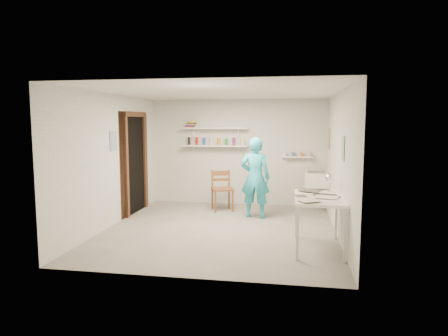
% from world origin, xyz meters
% --- Properties ---
extents(floor, '(4.00, 4.50, 0.02)m').
position_xyz_m(floor, '(0.00, 0.00, -0.01)').
color(floor, slate).
rests_on(floor, ground).
extents(ceiling, '(4.00, 4.50, 0.02)m').
position_xyz_m(ceiling, '(0.00, 0.00, 2.41)').
color(ceiling, silver).
rests_on(ceiling, wall_back).
extents(wall_back, '(4.00, 0.02, 2.40)m').
position_xyz_m(wall_back, '(0.00, 2.26, 1.20)').
color(wall_back, silver).
rests_on(wall_back, ground).
extents(wall_front, '(4.00, 0.02, 2.40)m').
position_xyz_m(wall_front, '(0.00, -2.26, 1.20)').
color(wall_front, silver).
rests_on(wall_front, ground).
extents(wall_left, '(0.02, 4.50, 2.40)m').
position_xyz_m(wall_left, '(-2.01, 0.00, 1.20)').
color(wall_left, silver).
rests_on(wall_left, ground).
extents(wall_right, '(0.02, 4.50, 2.40)m').
position_xyz_m(wall_right, '(2.01, 0.00, 1.20)').
color(wall_right, silver).
rests_on(wall_right, ground).
extents(doorway_recess, '(0.02, 0.90, 2.00)m').
position_xyz_m(doorway_recess, '(-1.99, 1.05, 1.00)').
color(doorway_recess, black).
rests_on(doorway_recess, wall_left).
extents(corridor_box, '(1.40, 1.50, 2.10)m').
position_xyz_m(corridor_box, '(-2.70, 1.05, 1.05)').
color(corridor_box, brown).
rests_on(corridor_box, ground).
extents(door_lintel, '(0.06, 1.05, 0.10)m').
position_xyz_m(door_lintel, '(-1.97, 1.05, 2.05)').
color(door_lintel, brown).
rests_on(door_lintel, wall_left).
extents(door_jamb_near, '(0.06, 0.10, 2.00)m').
position_xyz_m(door_jamb_near, '(-1.97, 0.55, 1.00)').
color(door_jamb_near, brown).
rests_on(door_jamb_near, ground).
extents(door_jamb_far, '(0.06, 0.10, 2.00)m').
position_xyz_m(door_jamb_far, '(-1.97, 1.55, 1.00)').
color(door_jamb_far, brown).
rests_on(door_jamb_far, ground).
extents(shelf_lower, '(1.50, 0.22, 0.03)m').
position_xyz_m(shelf_lower, '(-0.50, 2.13, 1.35)').
color(shelf_lower, white).
rests_on(shelf_lower, wall_back).
extents(shelf_upper, '(1.50, 0.22, 0.03)m').
position_xyz_m(shelf_upper, '(-0.50, 2.13, 1.75)').
color(shelf_upper, white).
rests_on(shelf_upper, wall_back).
extents(ledge_shelf, '(0.70, 0.14, 0.03)m').
position_xyz_m(ledge_shelf, '(1.35, 2.17, 1.12)').
color(ledge_shelf, white).
rests_on(ledge_shelf, wall_back).
extents(poster_left, '(0.01, 0.28, 0.36)m').
position_xyz_m(poster_left, '(-1.99, 0.05, 1.55)').
color(poster_left, '#334C7F').
rests_on(poster_left, wall_left).
extents(poster_right_a, '(0.01, 0.34, 0.42)m').
position_xyz_m(poster_right_a, '(1.99, 1.80, 1.55)').
color(poster_right_a, '#995933').
rests_on(poster_right_a, wall_right).
extents(poster_right_b, '(0.01, 0.30, 0.38)m').
position_xyz_m(poster_right_b, '(1.99, -0.55, 1.50)').
color(poster_right_b, '#3F724C').
rests_on(poster_right_b, wall_right).
extents(belfast_sink, '(0.48, 0.60, 0.30)m').
position_xyz_m(belfast_sink, '(1.75, 1.70, 0.70)').
color(belfast_sink, white).
rests_on(belfast_sink, wall_right).
extents(man, '(0.61, 0.43, 1.60)m').
position_xyz_m(man, '(0.53, 0.99, 0.80)').
color(man, '#29B1CD').
rests_on(man, ground).
extents(wall_clock, '(0.29, 0.06, 0.29)m').
position_xyz_m(wall_clock, '(0.51, 1.21, 1.07)').
color(wall_clock, beige).
rests_on(wall_clock, man).
extents(wooden_chair, '(0.55, 0.54, 0.93)m').
position_xyz_m(wooden_chair, '(-0.22, 1.50, 0.46)').
color(wooden_chair, brown).
rests_on(wooden_chair, ground).
extents(work_table, '(0.71, 1.19, 0.79)m').
position_xyz_m(work_table, '(1.64, -0.82, 0.40)').
color(work_table, white).
rests_on(work_table, ground).
extents(desk_lamp, '(0.15, 0.15, 0.15)m').
position_xyz_m(desk_lamp, '(1.84, -0.35, 1.01)').
color(desk_lamp, white).
rests_on(desk_lamp, work_table).
extents(spray_cans, '(1.29, 0.06, 0.17)m').
position_xyz_m(spray_cans, '(-0.50, 2.13, 1.45)').
color(spray_cans, black).
rests_on(spray_cans, shelf_lower).
extents(book_stack, '(0.26, 0.14, 0.14)m').
position_xyz_m(book_stack, '(-1.06, 2.13, 1.83)').
color(book_stack, red).
rests_on(book_stack, shelf_upper).
extents(ledge_pots, '(0.48, 0.07, 0.09)m').
position_xyz_m(ledge_pots, '(1.35, 2.17, 1.18)').
color(ledge_pots, silver).
rests_on(ledge_pots, ledge_shelf).
extents(papers, '(0.30, 0.22, 0.03)m').
position_xyz_m(papers, '(1.64, -0.82, 0.81)').
color(papers, silver).
rests_on(papers, work_table).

